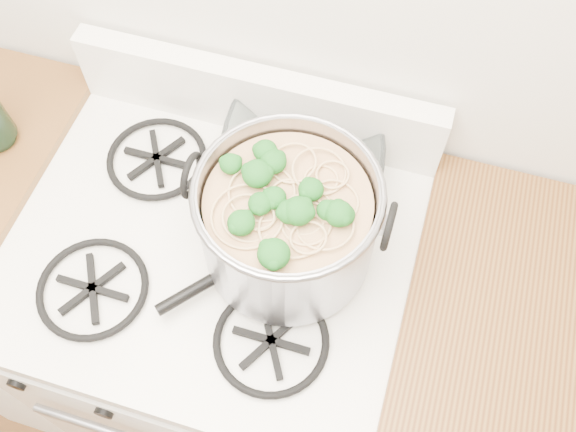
{
  "coord_description": "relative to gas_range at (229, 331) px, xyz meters",
  "views": [
    {
      "loc": [
        0.3,
        0.77,
        1.98
      ],
      "look_at": [
        0.15,
        1.29,
        1.05
      ],
      "focal_mm": 40.0,
      "sensor_mm": 36.0,
      "label": 1
    }
  ],
  "objects": [
    {
      "name": "gas_range",
      "position": [
        0.0,
        0.0,
        0.0
      ],
      "size": [
        0.76,
        0.66,
        0.92
      ],
      "color": "white",
      "rests_on": "ground"
    },
    {
      "name": "counter_left",
      "position": [
        -0.51,
        0.0,
        0.02
      ],
      "size": [
        0.25,
        0.65,
        0.92
      ],
      "color": "silver",
      "rests_on": "ground"
    },
    {
      "name": "glass_bowl",
      "position": [
        0.12,
        0.21,
        0.5
      ],
      "size": [
        0.15,
        0.15,
        0.03
      ],
      "primitive_type": "imported",
      "rotation": [
        0.0,
        0.0,
        0.22
      ],
      "color": "white",
      "rests_on": "gas_range"
    },
    {
      "name": "spatula",
      "position": [
        0.13,
        0.04,
        0.5
      ],
      "size": [
        0.42,
        0.42,
        0.02
      ],
      "primitive_type": null,
      "rotation": [
        0.0,
        0.0,
        -0.7
      ],
      "color": "black",
      "rests_on": "gas_range"
    },
    {
      "name": "stock_pot",
      "position": [
        0.15,
        0.03,
        0.59
      ],
      "size": [
        0.35,
        0.32,
        0.21
      ],
      "color": "gray",
      "rests_on": "gas_range"
    }
  ]
}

